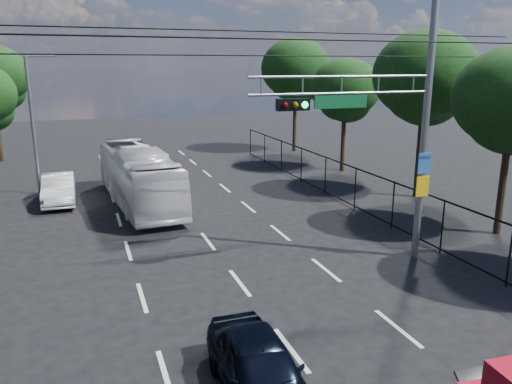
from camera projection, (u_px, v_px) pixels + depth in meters
name	position (u px, v px, depth m)	size (l,w,h in m)	color
lane_markings	(196.00, 226.00, 21.01)	(6.12, 38.00, 0.01)	beige
signal_mast	(396.00, 108.00, 15.95)	(6.43, 0.39, 9.50)	slate
streetlight_left	(36.00, 119.00, 25.27)	(2.09, 0.22, 7.08)	slate
utility_wires	(229.00, 42.00, 14.50)	(22.00, 5.04, 0.74)	black
fence_right	(377.00, 197.00, 21.57)	(0.06, 34.03, 2.00)	black
tree_right_b	(512.00, 107.00, 18.87)	(4.50, 4.50, 7.31)	black
tree_right_c	(425.00, 83.00, 24.37)	(5.10, 5.10, 8.29)	black
tree_right_d	(345.00, 94.00, 30.85)	(4.32, 4.32, 7.02)	black
tree_right_e	(296.00, 73.00, 37.94)	(5.28, 5.28, 8.58)	black
navy_hatchback	(260.00, 369.00, 10.04)	(1.55, 3.86, 1.31)	black
white_bus	(138.00, 176.00, 24.07)	(2.30, 9.82, 2.73)	silver
white_van	(59.00, 189.00, 24.42)	(1.47, 4.23, 1.39)	silver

